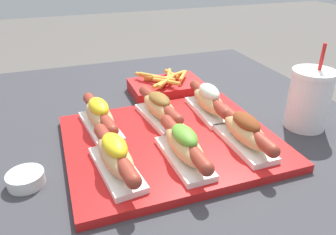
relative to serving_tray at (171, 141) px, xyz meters
The scene contains 10 objects.
serving_tray is the anchor object (origin of this frame).
hot_dog_0 0.16m from the serving_tray, 150.19° to the right, with size 0.08×0.21×0.07m.
hot_dog_1 0.10m from the serving_tray, 93.93° to the right, with size 0.07×0.21×0.07m.
hot_dog_2 0.16m from the serving_tray, 30.98° to the right, with size 0.06×0.21×0.07m.
hot_dog_3 0.17m from the serving_tray, 145.96° to the left, with size 0.08×0.21×0.07m.
hot_dog_4 0.10m from the serving_tray, 87.66° to the left, with size 0.08×0.21×0.07m.
hot_dog_5 0.16m from the serving_tray, 32.47° to the left, with size 0.06×0.21×0.07m.
sauce_bowl 0.30m from the serving_tray, behind, with size 0.07×0.07×0.02m.
drink_cup 0.34m from the serving_tray, ahead, with size 0.10×0.10×0.20m.
fries_basket 0.29m from the serving_tray, 72.41° to the left, with size 0.21×0.15×0.06m.
Camera 1 is at (-0.18, -0.63, 1.13)m, focal length 35.00 mm.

